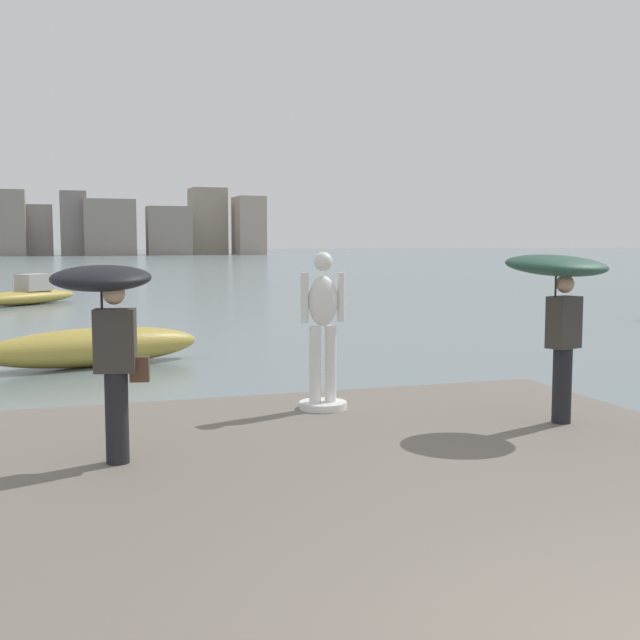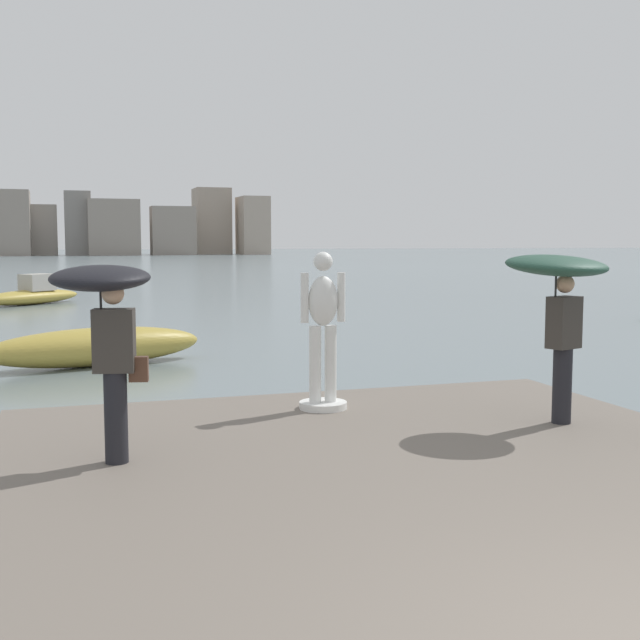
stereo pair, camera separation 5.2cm
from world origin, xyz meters
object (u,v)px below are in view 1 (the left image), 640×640
at_px(boat_mid, 94,347).
at_px(onlooker_left, 107,310).
at_px(statue_white_figure, 323,335).
at_px(boat_near, 28,295).
at_px(onlooker_right, 558,286).

bearing_deg(boat_mid, onlooker_left, -91.32).
bearing_deg(boat_mid, statue_white_figure, -70.67).
xyz_separation_m(boat_near, boat_mid, (1.81, -17.10, -0.01)).
bearing_deg(boat_mid, onlooker_right, -61.23).
distance_m(statue_white_figure, onlooker_left, 3.26).
height_order(onlooker_right, boat_mid, onlooker_right).
height_order(statue_white_figure, boat_mid, statue_white_figure).
xyz_separation_m(onlooker_left, onlooker_right, (5.02, 0.11, 0.13)).
height_order(statue_white_figure, onlooker_right, onlooker_right).
distance_m(onlooker_left, onlooker_right, 5.03).
xyz_separation_m(statue_white_figure, onlooker_right, (2.31, -1.62, 0.66)).
height_order(onlooker_left, boat_near, onlooker_left).
xyz_separation_m(statue_white_figure, onlooker_left, (-2.72, -1.73, 0.52)).
xyz_separation_m(onlooker_right, boat_mid, (-4.82, 8.78, -1.61)).
relative_size(onlooker_left, boat_near, 0.45).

